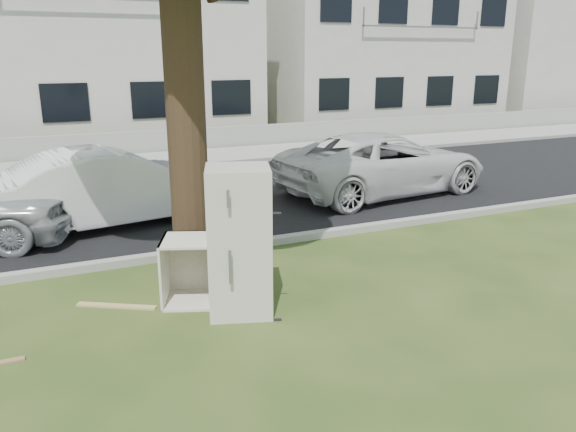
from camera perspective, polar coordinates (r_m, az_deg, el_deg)
name	(u,v)px	position (r m, az deg, el deg)	size (l,w,h in m)	color
ground	(264,317)	(6.92, -2.44, -10.17)	(120.00, 120.00, 0.00)	#273F16
road	(161,202)	(12.38, -12.74, 1.40)	(120.00, 7.00, 0.01)	black
kerb_near	(208,254)	(9.06, -8.17, -3.80)	(120.00, 0.18, 0.12)	gray
kerb_far	(134,172)	(15.79, -15.37, 4.35)	(120.00, 0.18, 0.12)	gray
sidewalk	(126,163)	(17.20, -16.14, 5.23)	(120.00, 2.80, 0.01)	gray
low_wall	(117,143)	(18.71, -16.95, 7.08)	(120.00, 0.15, 0.70)	gray
townhouse_center	(92,36)	(23.40, -19.31, 16.86)	(11.22, 8.16, 7.44)	beige
townhouse_right	(365,46)	(27.30, 7.82, 16.72)	(10.20, 8.16, 6.84)	beige
filler_right	(572,52)	(36.93, 26.86, 14.65)	(16.00, 9.00, 6.40)	beige
fridge	(239,241)	(6.74, -4.96, -2.59)	(0.75, 0.69, 1.81)	silver
cabinet	(206,270)	(7.25, -8.33, -5.43)	(1.08, 0.67, 0.84)	white
plank_b	(117,306)	(7.47, -17.02, -8.73)	(1.02, 0.10, 0.03)	tan
car_center	(113,187)	(10.82, -17.33, 2.83)	(1.51, 4.33, 1.43)	white
car_right	(384,163)	(12.93, 9.68, 5.31)	(2.30, 4.98, 1.38)	silver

